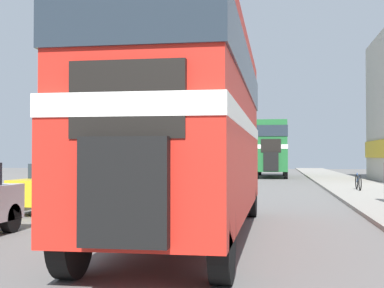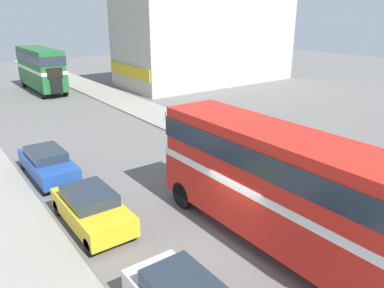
% 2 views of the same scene
% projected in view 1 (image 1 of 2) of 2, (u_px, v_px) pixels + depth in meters
% --- Properties ---
extents(ground_plane, '(120.00, 120.00, 0.00)m').
position_uv_depth(ground_plane, '(157.00, 231.00, 11.95)').
color(ground_plane, slate).
extents(double_decker_bus, '(2.40, 10.10, 4.22)m').
position_uv_depth(double_decker_bus, '(192.00, 116.00, 11.19)').
color(double_decker_bus, red).
rests_on(double_decker_bus, ground_plane).
extents(bus_distant, '(2.44, 9.41, 4.37)m').
position_uv_depth(bus_distant, '(272.00, 145.00, 43.17)').
color(bus_distant, '#1E602D').
rests_on(bus_distant, ground_plane).
extents(car_parked_mid, '(1.83, 4.26, 1.46)m').
position_uv_depth(car_parked_mid, '(66.00, 186.00, 16.63)').
color(car_parked_mid, gold).
rests_on(car_parked_mid, ground_plane).
extents(car_parked_far, '(1.77, 4.58, 1.42)m').
position_uv_depth(car_parked_far, '(120.00, 179.00, 22.21)').
color(car_parked_far, '#1E479E').
rests_on(car_parked_far, ground_plane).
extents(bicycle_on_pavement, '(0.05, 1.76, 0.78)m').
position_uv_depth(bicycle_on_pavement, '(358.00, 182.00, 24.77)').
color(bicycle_on_pavement, black).
rests_on(bicycle_on_pavement, sidewalk_right).
extents(church_tower, '(5.18, 5.18, 30.58)m').
position_uv_depth(church_tower, '(100.00, 26.00, 57.00)').
color(church_tower, gray).
rests_on(church_tower, ground_plane).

